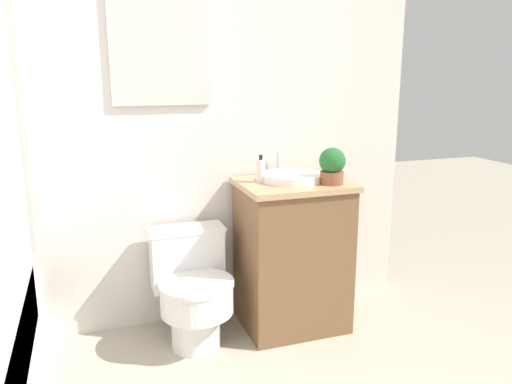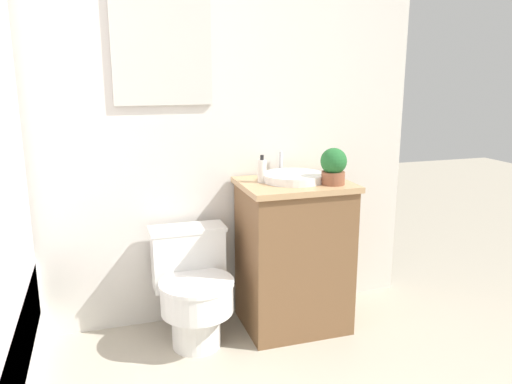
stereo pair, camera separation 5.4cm
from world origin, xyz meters
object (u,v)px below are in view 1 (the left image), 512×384
soap_bottle (261,171)px  potted_plant (332,166)px  toilet (193,288)px  sink (292,177)px

soap_bottle → potted_plant: (0.33, -0.15, 0.03)m
toilet → sink: (0.55, 0.04, 0.54)m
toilet → potted_plant: potted_plant is taller
toilet → potted_plant: bearing=-8.2°
sink → potted_plant: 0.23m
toilet → soap_bottle: bearing=7.5°
potted_plant → soap_bottle: bearing=155.2°
sink → soap_bottle: size_ratio=2.53×
sink → potted_plant: potted_plant is taller
toilet → potted_plant: 0.95m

